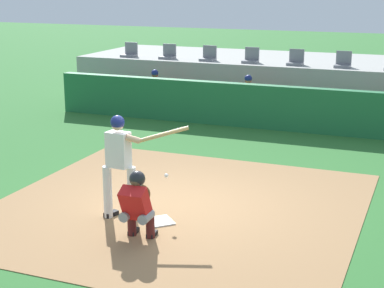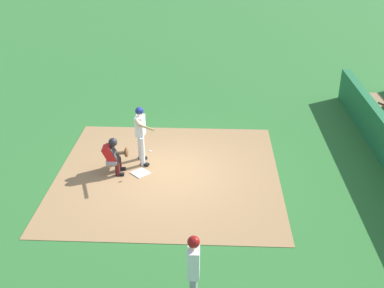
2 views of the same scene
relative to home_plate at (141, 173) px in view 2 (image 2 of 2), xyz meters
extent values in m
plane|color=#2D6B2D|center=(0.00, 0.80, -0.02)|extent=(80.00, 80.00, 0.00)
cube|color=#9E754C|center=(0.00, 0.80, -0.02)|extent=(6.40, 6.40, 0.01)
cube|color=white|center=(0.00, 0.00, 0.00)|extent=(0.62, 0.62, 0.02)
cylinder|color=silver|center=(-0.90, -0.11, 0.44)|extent=(0.15, 0.15, 0.92)
cylinder|color=silver|center=(-0.50, 0.00, 0.44)|extent=(0.15, 0.15, 0.92)
cube|color=white|center=(-0.70, -0.06, 1.20)|extent=(0.40, 0.27, 0.60)
sphere|color=tan|center=(-0.70, -0.06, 1.63)|extent=(0.21, 0.21, 0.21)
sphere|color=navy|center=(-0.70, -0.06, 1.66)|extent=(0.24, 0.24, 0.24)
cylinder|color=tan|center=(-0.61, 0.01, 1.41)|extent=(0.57, 0.10, 0.18)
cylinder|color=tan|center=(-0.42, -0.06, 1.41)|extent=(0.26, 0.23, 0.17)
cylinder|color=tan|center=(0.00, 0.25, 1.45)|extent=(0.73, 0.54, 0.24)
cube|color=black|center=(-0.88, -0.05, 0.02)|extent=(0.20, 0.29, 0.09)
cube|color=black|center=(-0.48, 0.06, 0.02)|extent=(0.20, 0.29, 0.09)
cylinder|color=gray|center=(-0.17, -0.80, 0.40)|extent=(0.17, 0.33, 0.16)
cylinder|color=#4C1919|center=(-0.17, -0.65, 0.19)|extent=(0.14, 0.14, 0.42)
cube|color=black|center=(-0.17, -0.59, 0.02)|extent=(0.12, 0.24, 0.08)
cylinder|color=gray|center=(0.15, -0.78, 0.40)|extent=(0.17, 0.33, 0.16)
cylinder|color=#4C1919|center=(0.15, -0.64, 0.19)|extent=(0.14, 0.14, 0.42)
cube|color=black|center=(0.14, -0.58, 0.02)|extent=(0.12, 0.24, 0.08)
cube|color=red|center=(0.00, -0.84, 0.62)|extent=(0.42, 0.45, 0.57)
cube|color=#2D2D33|center=(-0.01, -0.72, 0.62)|extent=(0.39, 0.27, 0.45)
sphere|color=brown|center=(-0.01, -0.76, 0.96)|extent=(0.21, 0.21, 0.21)
sphere|color=#232328|center=(-0.01, -0.74, 0.98)|extent=(0.25, 0.25, 0.25)
cylinder|color=brown|center=(-0.05, -0.62, 0.62)|extent=(0.12, 0.45, 0.10)
ellipsoid|color=brown|center=(-0.10, -0.40, 0.62)|extent=(0.28, 0.13, 0.30)
sphere|color=white|center=(0.01, 0.31, 0.72)|extent=(0.07, 0.07, 0.07)
cube|color=white|center=(5.22, 1.76, 1.20)|extent=(0.36, 0.22, 0.60)
sphere|color=tan|center=(5.22, 1.76, 1.62)|extent=(0.20, 0.20, 0.20)
sphere|color=maroon|center=(5.22, 1.76, 1.65)|extent=(0.23, 0.23, 0.23)
cylinder|color=#939399|center=(-4.07, 8.05, 0.47)|extent=(0.15, 0.40, 0.15)
cylinder|color=#939399|center=(-4.07, 7.85, 0.20)|extent=(0.13, 0.13, 0.45)
cube|color=maroon|center=(-4.07, 7.80, 0.02)|extent=(0.11, 0.24, 0.08)
cylinder|color=#939399|center=(-3.81, 8.05, 0.47)|extent=(0.15, 0.40, 0.15)
cylinder|color=#939399|center=(-3.81, 7.85, 0.20)|extent=(0.13, 0.13, 0.45)
cube|color=maroon|center=(-3.81, 7.80, 0.02)|extent=(0.11, 0.24, 0.08)
cylinder|color=brown|center=(-4.14, 8.13, 0.63)|extent=(0.09, 0.41, 0.22)
camera|label=1|loc=(4.10, -8.75, 3.92)|focal=57.56mm
camera|label=2|loc=(12.03, 2.04, 6.99)|focal=44.92mm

